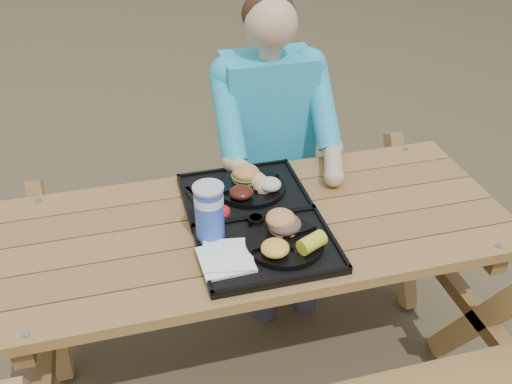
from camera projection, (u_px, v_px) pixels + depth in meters
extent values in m
plane|color=#999999|center=(256.00, 362.00, 2.43)|extent=(60.00, 60.00, 0.00)
cube|color=black|center=(268.00, 249.00, 1.87)|extent=(0.45, 0.35, 0.02)
cube|color=black|center=(244.00, 195.00, 2.13)|extent=(0.45, 0.35, 0.02)
cylinder|color=black|center=(285.00, 242.00, 1.87)|extent=(0.26, 0.26, 0.02)
cylinder|color=black|center=(251.00, 188.00, 2.14)|extent=(0.26, 0.26, 0.02)
cube|color=white|center=(226.00, 259.00, 1.80)|extent=(0.17, 0.17, 0.02)
cylinder|color=blue|center=(210.00, 214.00, 1.86)|extent=(0.10, 0.10, 0.19)
cylinder|color=black|center=(256.00, 221.00, 1.96)|extent=(0.05, 0.05, 0.03)
cylinder|color=yellow|center=(273.00, 219.00, 1.97)|extent=(0.05, 0.05, 0.03)
ellipsoid|color=#FFBE43|center=(275.00, 248.00, 1.79)|extent=(0.09, 0.09, 0.05)
cube|color=black|center=(200.00, 197.00, 2.10)|extent=(0.09, 0.17, 0.01)
ellipsoid|color=#46160E|center=(241.00, 192.00, 2.06)|extent=(0.09, 0.09, 0.04)
ellipsoid|color=beige|center=(270.00, 184.00, 2.10)|extent=(0.08, 0.08, 0.05)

